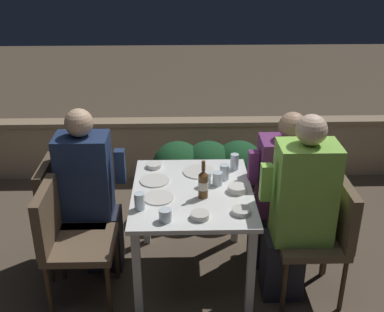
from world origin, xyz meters
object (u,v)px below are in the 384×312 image
at_px(chair_left_near, 65,233).
at_px(chair_right_far, 308,202).
at_px(chair_right_near, 325,229).
at_px(person_purple_stripe, 282,191).
at_px(person_navy_jumper, 91,191).
at_px(person_green_blouse, 298,210).
at_px(potted_plant, 311,167).
at_px(chair_left_far, 65,206).
at_px(beer_bottle, 203,184).

xyz_separation_m(chair_left_near, chair_right_far, (1.67, 0.36, 0.00)).
distance_m(chair_left_near, chair_right_near, 1.69).
distance_m(chair_left_near, person_purple_stripe, 1.52).
height_order(person_navy_jumper, person_green_blouse, person_green_blouse).
bearing_deg(chair_left_near, potted_plant, 28.70).
distance_m(chair_left_far, person_purple_stripe, 1.55).
bearing_deg(person_navy_jumper, beer_bottle, -17.88).
bearing_deg(chair_right_near, chair_left_far, 168.98).
relative_size(chair_left_near, chair_right_far, 1.00).
xyz_separation_m(chair_left_far, person_green_blouse, (1.58, -0.35, 0.15)).
distance_m(chair_right_far, potted_plant, 0.68).
height_order(person_green_blouse, potted_plant, person_green_blouse).
bearing_deg(person_purple_stripe, person_navy_jumper, -179.59).
xyz_separation_m(chair_left_far, person_purple_stripe, (1.55, 0.01, 0.09)).
xyz_separation_m(chair_left_far, chair_right_far, (1.75, 0.01, 0.00)).
bearing_deg(person_navy_jumper, chair_left_near, -108.20).
height_order(person_navy_jumper, chair_right_near, person_navy_jumper).
distance_m(chair_left_far, person_green_blouse, 1.62).
xyz_separation_m(person_green_blouse, person_purple_stripe, (-0.03, 0.35, -0.06)).
xyz_separation_m(person_green_blouse, beer_bottle, (-0.61, 0.09, 0.15)).
height_order(person_green_blouse, chair_right_far, person_green_blouse).
bearing_deg(chair_right_near, chair_right_far, 94.13).
relative_size(person_green_blouse, person_purple_stripe, 1.09).
relative_size(chair_left_near, chair_right_near, 1.00).
relative_size(chair_left_near, person_navy_jumper, 0.68).
height_order(chair_right_near, person_green_blouse, person_green_blouse).
relative_size(beer_bottle, potted_plant, 0.34).
height_order(chair_left_far, person_green_blouse, person_green_blouse).
distance_m(person_green_blouse, person_purple_stripe, 0.36).
bearing_deg(beer_bottle, person_navy_jumper, 162.12).
bearing_deg(person_purple_stripe, chair_right_near, -57.89).
height_order(chair_left_near, chair_right_far, same).
xyz_separation_m(chair_right_far, potted_plant, (0.19, 0.65, -0.04)).
height_order(chair_left_near, chair_right_near, same).
bearing_deg(chair_right_far, person_purple_stripe, 180.00).
bearing_deg(person_navy_jumper, potted_plant, 20.86).
relative_size(chair_right_near, person_green_blouse, 0.64).
xyz_separation_m(chair_left_near, person_navy_jumper, (0.12, 0.35, 0.11)).
distance_m(person_purple_stripe, beer_bottle, 0.67).
distance_m(chair_left_near, chair_left_far, 0.36).
bearing_deg(potted_plant, chair_right_near, -99.37).
height_order(chair_right_near, potted_plant, chair_right_near).
height_order(chair_left_far, person_purple_stripe, person_purple_stripe).
height_order(chair_left_far, chair_right_near, same).
relative_size(person_navy_jumper, person_green_blouse, 0.95).
height_order(chair_right_near, chair_right_far, same).
bearing_deg(chair_left_near, beer_bottle, 6.56).
distance_m(chair_right_near, potted_plant, 1.02).
distance_m(chair_right_near, beer_bottle, 0.86).
xyz_separation_m(person_navy_jumper, chair_right_near, (1.58, -0.35, -0.11)).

